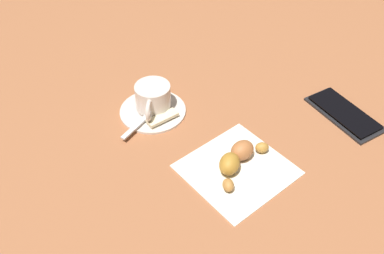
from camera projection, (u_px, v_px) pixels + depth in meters
name	position (u px, v px, depth m)	size (l,w,h in m)	color
ground_plane	(190.00, 132.00, 0.77)	(1.80, 1.80, 0.00)	#9E5F3B
saucer	(153.00, 110.00, 0.81)	(0.13, 0.13, 0.01)	silver
espresso_cup	(153.00, 97.00, 0.79)	(0.07, 0.08, 0.05)	silver
teaspoon	(153.00, 110.00, 0.80)	(0.04, 0.14, 0.01)	silver
sugar_packet	(162.00, 118.00, 0.78)	(0.06, 0.02, 0.01)	beige
napkin	(237.00, 169.00, 0.70)	(0.16, 0.16, 0.00)	silver
croissant	(237.00, 158.00, 0.70)	(0.06, 0.13, 0.03)	#B48035
cell_phone	(344.00, 113.00, 0.80)	(0.16, 0.10, 0.01)	black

